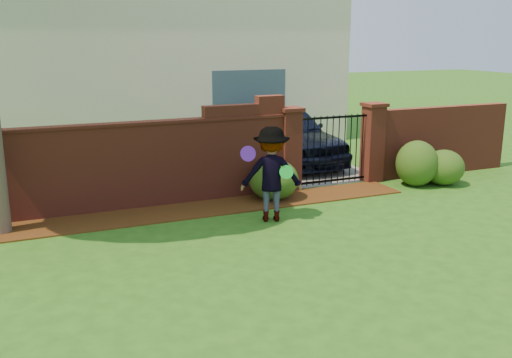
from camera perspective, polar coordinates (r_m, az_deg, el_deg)
name	(u,v)px	position (r m, az deg, el deg)	size (l,w,h in m)	color
ground	(264,272)	(8.67, 0.75, -9.17)	(80.00, 80.00, 0.01)	#295A16
mulch_bed	(150,215)	(11.38, -10.50, -3.56)	(11.10, 1.08, 0.03)	#3D1F0B
brick_wall	(86,167)	(11.62, -16.53, 1.11)	(8.70, 0.31, 2.16)	maroon
brick_wall_return	(439,140)	(15.18, 17.74, 3.67)	(4.00, 0.25, 1.70)	maroon
pillar_left	(290,149)	(12.84, 3.36, 3.01)	(0.50, 0.50, 1.88)	maroon
pillar_right	(373,142)	(13.95, 11.50, 3.63)	(0.50, 0.50, 1.88)	maroon
iron_gate	(332,150)	(13.38, 7.58, 2.91)	(1.78, 0.03, 1.60)	black
driveway	(263,154)	(17.04, 0.66, 2.53)	(3.20, 8.00, 0.01)	slate
house	(145,43)	(19.74, -11.00, 13.09)	(12.40, 6.40, 6.30)	beige
car	(288,135)	(15.59, 3.23, 4.37)	(1.88, 4.66, 1.59)	black
shrub_left	(274,180)	(12.21, 1.78, -0.07)	(1.06, 1.06, 0.87)	#1F4514
shrub_middle	(417,163)	(13.81, 15.67, 1.50)	(0.97, 0.97, 1.07)	#1F4514
shrub_right	(444,167)	(14.12, 18.14, 1.09)	(0.94, 0.94, 0.83)	#1F4514
man	(271,175)	(10.71, 1.52, 0.45)	(1.16, 0.66, 1.79)	gray
frisbee_purple	(248,154)	(10.47, -0.80, 2.53)	(0.29, 0.29, 0.03)	#651DB5
frisbee_green	(286,172)	(10.54, 3.03, 0.70)	(0.26, 0.26, 0.02)	green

